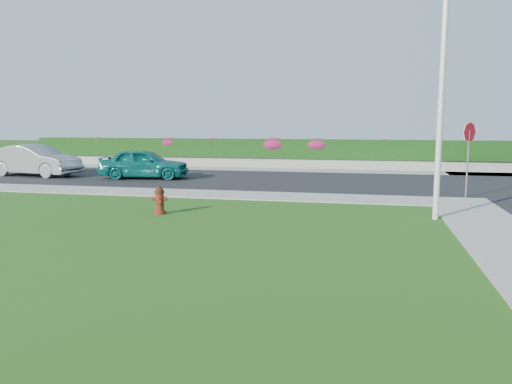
% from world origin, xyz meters
% --- Properties ---
extents(ground, '(120.00, 120.00, 0.00)m').
position_xyz_m(ground, '(0.00, 0.00, 0.00)').
color(ground, black).
rests_on(ground, ground).
extents(street_far, '(26.00, 8.00, 0.04)m').
position_xyz_m(street_far, '(-5.00, 14.00, 0.02)').
color(street_far, black).
rests_on(street_far, ground).
extents(sidewalk_far, '(24.00, 2.00, 0.04)m').
position_xyz_m(sidewalk_far, '(-6.00, 9.00, 0.02)').
color(sidewalk_far, gray).
rests_on(sidewalk_far, ground).
extents(curb_corner, '(2.00, 2.00, 0.04)m').
position_xyz_m(curb_corner, '(7.00, 9.00, 0.02)').
color(curb_corner, gray).
rests_on(curb_corner, ground).
extents(sidewalk_beyond, '(34.00, 2.00, 0.04)m').
position_xyz_m(sidewalk_beyond, '(-1.00, 19.00, 0.02)').
color(sidewalk_beyond, gray).
rests_on(sidewalk_beyond, ground).
extents(retaining_wall, '(34.00, 0.40, 0.60)m').
position_xyz_m(retaining_wall, '(-1.00, 20.50, 0.30)').
color(retaining_wall, gray).
rests_on(retaining_wall, ground).
extents(hedge, '(32.00, 0.90, 1.10)m').
position_xyz_m(hedge, '(-1.00, 20.60, 1.15)').
color(hedge, black).
rests_on(hedge, retaining_wall).
extents(fire_hydrant, '(0.44, 0.42, 0.85)m').
position_xyz_m(fire_hydrant, '(-2.00, 4.90, 0.40)').
color(fire_hydrant, '#4C1C0B').
rests_on(fire_hydrant, ground).
extents(sedan_teal, '(4.36, 2.26, 1.42)m').
position_xyz_m(sedan_teal, '(-6.39, 13.24, 0.75)').
color(sedan_teal, '#0D6561').
rests_on(sedan_teal, street_far).
extents(sedan_silver, '(4.82, 2.20, 1.53)m').
position_xyz_m(sedan_silver, '(-12.20, 13.15, 0.81)').
color(sedan_silver, '#95979C').
rests_on(sedan_silver, street_far).
extents(utility_pole, '(0.16, 0.16, 5.84)m').
position_xyz_m(utility_pole, '(5.80, 5.80, 2.92)').
color(utility_pole, silver).
rests_on(utility_pole, ground).
extents(stop_sign, '(0.51, 0.55, 2.70)m').
position_xyz_m(stop_sign, '(7.35, 10.06, 2.02)').
color(stop_sign, slate).
rests_on(stop_sign, ground).
extents(flower_clump_a, '(1.12, 0.72, 0.56)m').
position_xyz_m(flower_clump_a, '(-12.95, 20.50, 1.48)').
color(flower_clump_a, '#AA1D5C').
rests_on(flower_clump_a, hedge).
extents(flower_clump_b, '(1.31, 0.84, 0.65)m').
position_xyz_m(flower_clump_b, '(-8.09, 20.50, 1.44)').
color(flower_clump_b, '#AA1D5C').
rests_on(flower_clump_b, hedge).
extents(flower_clump_c, '(1.06, 0.68, 0.53)m').
position_xyz_m(flower_clump_c, '(-5.27, 20.50, 1.49)').
color(flower_clump_c, '#AA1D5C').
rests_on(flower_clump_c, hedge).
extents(flower_clump_d, '(1.56, 1.00, 0.78)m').
position_xyz_m(flower_clump_d, '(-1.52, 20.50, 1.39)').
color(flower_clump_d, '#AA1D5C').
rests_on(flower_clump_d, hedge).
extents(flower_clump_e, '(1.49, 0.96, 0.75)m').
position_xyz_m(flower_clump_e, '(1.04, 20.50, 1.40)').
color(flower_clump_e, '#AA1D5C').
rests_on(flower_clump_e, hedge).
extents(flower_clump_f, '(1.02, 0.65, 0.51)m').
position_xyz_m(flower_clump_f, '(4.81, 20.50, 1.50)').
color(flower_clump_f, '#AA1D5C').
rests_on(flower_clump_f, hedge).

